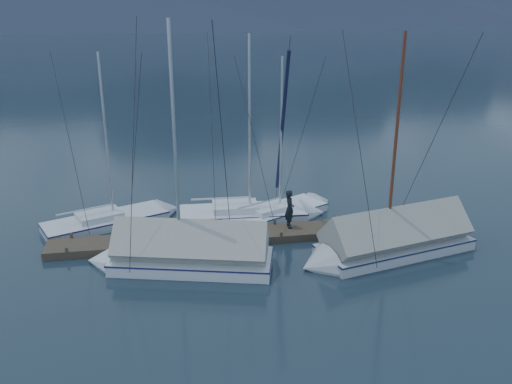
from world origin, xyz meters
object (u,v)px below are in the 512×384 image
Objects in this scene: sailboat_covered_far at (177,255)px; person at (290,209)px; sailboat_open_mid at (260,214)px; sailboat_open_right at (287,211)px; sailboat_covered_near at (383,244)px; sailboat_open_left at (123,219)px.

sailboat_covered_far is 5.71m from person.
sailboat_open_right is at bearing 9.83° from sailboat_open_mid.
sailboat_open_mid is at bearing 130.96° from sailboat_covered_near.
sailboat_open_right is 4.80× the size of person.
person is (-0.47, -2.44, 1.08)m from sailboat_open_right.
sailboat_open_left is at bearing 114.64° from sailboat_covered_far.
sailboat_covered_far is at bearing 111.69° from person.
sailboat_covered_near is (2.91, -5.21, 0.35)m from sailboat_open_right.
sailboat_open_mid is at bearing 47.39° from sailboat_covered_far.
sailboat_covered_far reaches higher than person.
sailboat_open_left is at bearing 174.73° from sailboat_open_mid.
sailboat_covered_near reaches higher than sailboat_open_mid.
sailboat_covered_near is at bearing -49.04° from sailboat_open_mid.
sailboat_covered_near is 4.42m from person.
sailboat_open_left is at bearing 66.41° from person.
sailboat_open_left is 5.71m from sailboat_covered_far.
sailboat_covered_near is 8.52m from sailboat_covered_far.
sailboat_open_mid is 0.96× the size of sailboat_covered_near.
sailboat_covered_near reaches higher than person.
sailboat_covered_far is (2.38, -5.18, 0.36)m from sailboat_open_left.
sailboat_covered_far is (-8.52, 0.39, 0.01)m from sailboat_covered_near.
sailboat_open_mid reaches higher than person.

